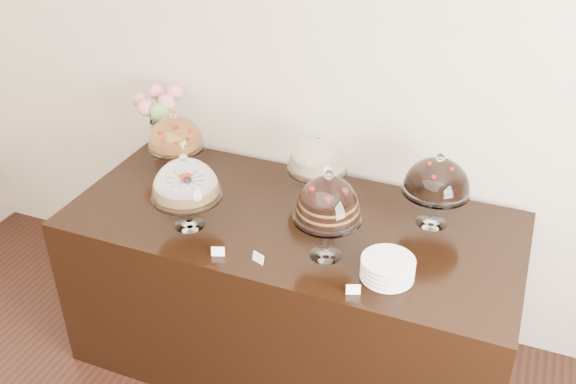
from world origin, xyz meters
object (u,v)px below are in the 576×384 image
at_px(cake_stand_cheesecake, 318,158).
at_px(cake_stand_dark_choco, 437,179).
at_px(display_counter, 292,290).
at_px(flower_vase, 159,114).
at_px(plate_stack, 388,269).
at_px(cake_stand_fruit_tart, 175,135).
at_px(cake_stand_choco_layer, 328,202).
at_px(cake_stand_sugar_sponge, 186,182).

height_order(cake_stand_cheesecake, cake_stand_dark_choco, cake_stand_dark_choco).
distance_m(display_counter, cake_stand_dark_choco, 0.97).
bearing_deg(display_counter, flower_vase, 159.63).
bearing_deg(flower_vase, cake_stand_cheesecake, -6.28).
bearing_deg(cake_stand_dark_choco, plate_stack, -100.87).
xyz_separation_m(cake_stand_dark_choco, cake_stand_fruit_tart, (-1.39, -0.00, -0.03)).
relative_size(display_counter, cake_stand_fruit_tart, 6.23).
bearing_deg(flower_vase, plate_stack, -22.59).
height_order(cake_stand_choco_layer, cake_stand_cheesecake, cake_stand_choco_layer).
distance_m(cake_stand_sugar_sponge, cake_stand_cheesecake, 0.67).
bearing_deg(cake_stand_choco_layer, display_counter, 139.49).
bearing_deg(display_counter, cake_stand_dark_choco, 19.00).
bearing_deg(cake_stand_fruit_tart, plate_stack, -20.40).
relative_size(display_counter, cake_stand_choco_layer, 5.07).
bearing_deg(cake_stand_cheesecake, display_counter, -99.77).
distance_m(cake_stand_sugar_sponge, cake_stand_fruit_tart, 0.55).
bearing_deg(plate_stack, flower_vase, 157.41).
bearing_deg(cake_stand_dark_choco, flower_vase, 175.29).
bearing_deg(cake_stand_fruit_tart, flower_vase, 143.91).
distance_m(display_counter, cake_stand_fruit_tart, 1.03).
relative_size(cake_stand_choco_layer, cake_stand_fruit_tart, 1.23).
height_order(cake_stand_sugar_sponge, cake_stand_fruit_tart, cake_stand_sugar_sponge).
bearing_deg(cake_stand_choco_layer, cake_stand_dark_choco, 48.15).
relative_size(cake_stand_dark_choco, cake_stand_fruit_tart, 1.07).
relative_size(cake_stand_dark_choco, flower_vase, 0.94).
xyz_separation_m(cake_stand_sugar_sponge, cake_stand_choco_layer, (0.69, 0.02, 0.04)).
bearing_deg(cake_stand_cheesecake, cake_stand_choco_layer, -65.39).
xyz_separation_m(cake_stand_choco_layer, cake_stand_dark_choco, (0.39, 0.43, -0.04)).
bearing_deg(display_counter, plate_stack, -26.26).
bearing_deg(cake_stand_sugar_sponge, cake_stand_choco_layer, 1.72).
xyz_separation_m(display_counter, plate_stack, (0.54, -0.27, 0.50)).
bearing_deg(cake_stand_dark_choco, cake_stand_sugar_sponge, -157.10).
height_order(cake_stand_dark_choco, flower_vase, flower_vase).
relative_size(display_counter, cake_stand_dark_choco, 5.84).
distance_m(cake_stand_fruit_tart, plate_stack, 1.40).
relative_size(cake_stand_fruit_tart, plate_stack, 1.59).
height_order(cake_stand_sugar_sponge, plate_stack, cake_stand_sugar_sponge).
relative_size(cake_stand_choco_layer, cake_stand_dark_choco, 1.15).
bearing_deg(cake_stand_cheesecake, plate_stack, -45.41).
bearing_deg(flower_vase, cake_stand_choco_layer, -25.30).
bearing_deg(cake_stand_fruit_tart, cake_stand_sugar_sponge, -54.41).
bearing_deg(flower_vase, cake_stand_dark_choco, -4.71).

